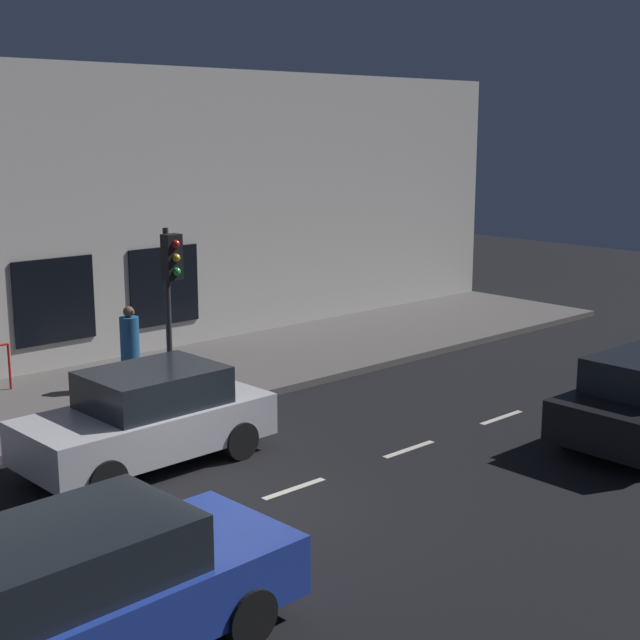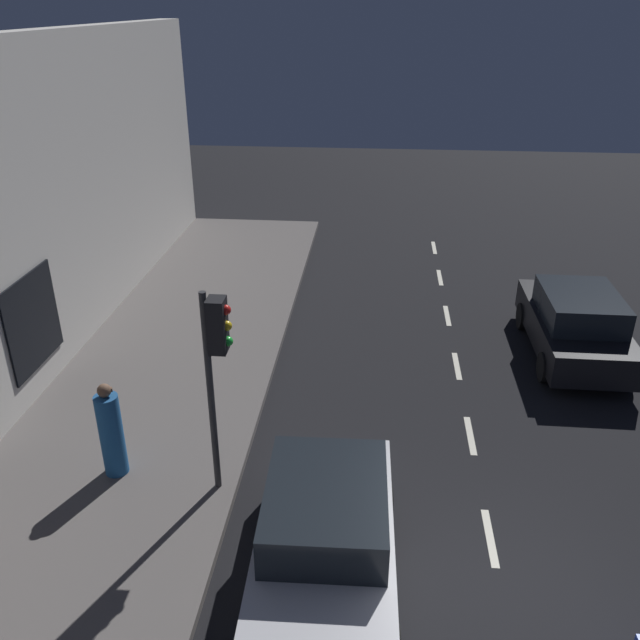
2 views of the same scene
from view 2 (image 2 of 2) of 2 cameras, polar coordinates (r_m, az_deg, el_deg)
The scene contains 7 objects.
ground_plane at distance 10.05m, azimuth 15.35°, elevation -21.71°, with size 60.00×60.00×0.00m, color black.
sidewalk at distance 10.75m, azimuth -21.59°, elevation -18.45°, with size 4.50×32.00×0.15m.
lane_centre_line at distance 10.74m, azimuth 14.52°, elevation -17.78°, with size 0.12×27.20×0.01m.
traffic_light at distance 9.76m, azimuth -9.01°, elevation -2.57°, with size 0.45×0.32×3.45m.
parked_car_1 at distance 9.28m, azimuth 0.48°, elevation -18.43°, with size 2.00×4.12×1.58m.
parked_car_3 at distance 15.75m, azimuth 21.24°, elevation -0.31°, with size 1.91×4.08×1.58m.
pedestrian_0 at distance 11.41m, azimuth -17.65°, elevation -9.31°, with size 0.51×0.51×1.70m.
Camera 2 is at (1.87, 6.67, 7.28)m, focal length 36.91 mm.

